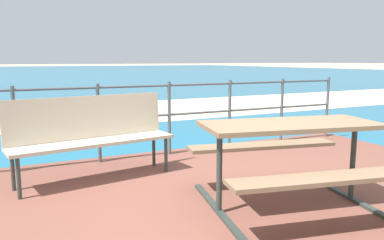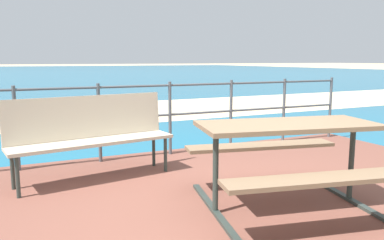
{
  "view_description": "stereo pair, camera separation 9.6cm",
  "coord_description": "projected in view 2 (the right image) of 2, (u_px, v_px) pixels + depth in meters",
  "views": [
    {
      "loc": [
        -2.02,
        -2.58,
        1.39
      ],
      "look_at": [
        0.07,
        1.76,
        0.63
      ],
      "focal_mm": 36.04,
      "sensor_mm": 36.0,
      "label": 1
    },
    {
      "loc": [
        -1.94,
        -2.62,
        1.39
      ],
      "look_at": [
        0.07,
        1.76,
        0.63
      ],
      "focal_mm": 36.04,
      "sensor_mm": 36.0,
      "label": 2
    }
  ],
  "objects": [
    {
      "name": "sea_water",
      "position": [
        36.0,
        73.0,
        39.3
      ],
      "size": [
        90.0,
        90.0,
        0.01
      ],
      "primitive_type": "cube",
      "color": "#196B8E",
      "rests_on": "ground"
    },
    {
      "name": "park_bench",
      "position": [
        91.0,
        130.0,
        4.29
      ],
      "size": [
        1.84,
        0.68,
        0.93
      ],
      "rotation": [
        0.0,
        0.0,
        0.15
      ],
      "color": "#BCAD93",
      "rests_on": "patio_paving"
    },
    {
      "name": "beach_strip",
      "position": [
        99.0,
        113.0,
        10.08
      ],
      "size": [
        54.08,
        5.49,
        0.01
      ],
      "primitive_type": "cube",
      "rotation": [
        0.0,
        0.0,
        0.02
      ],
      "color": "beige",
      "rests_on": "ground"
    },
    {
      "name": "ground_plane",
      "position": [
        269.0,
        220.0,
        3.37
      ],
      "size": [
        240.0,
        240.0,
        0.0
      ],
      "primitive_type": "plane",
      "color": "tan"
    },
    {
      "name": "picnic_table",
      "position": [
        287.0,
        145.0,
        3.43
      ],
      "size": [
        1.82,
        1.71,
        0.77
      ],
      "rotation": [
        0.0,
        0.0,
        -0.2
      ],
      "color": "#7A6047",
      "rests_on": "patio_paving"
    },
    {
      "name": "patio_paving",
      "position": [
        269.0,
        217.0,
        3.36
      ],
      "size": [
        6.4,
        5.2,
        0.06
      ],
      "primitive_type": "cube",
      "color": "brown",
      "rests_on": "ground"
    },
    {
      "name": "railing_fence",
      "position": [
        170.0,
        110.0,
        5.37
      ],
      "size": [
        5.94,
        0.04,
        1.03
      ],
      "color": "#4C5156",
      "rests_on": "patio_paving"
    }
  ]
}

